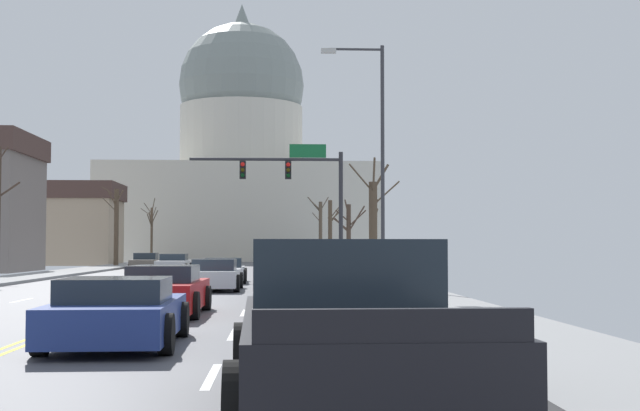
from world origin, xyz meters
TOP-DOWN VIEW (x-y plane):
  - ground at (0.00, -0.00)m, footprint 20.00×180.00m
  - signal_gantry at (5.39, 13.99)m, footprint 7.91×0.41m
  - street_lamp_right at (7.92, 1.26)m, footprint 2.35×0.24m
  - capitol_building at (0.00, 71.14)m, footprint 31.05×19.99m
  - sedan_near_00 at (1.89, 9.29)m, footprint 2.13×4.59m
  - sedan_near_01 at (1.99, 2.44)m, footprint 1.95×4.60m
  - sedan_near_02 at (5.28, -3.22)m, footprint 2.06×4.49m
  - sedan_near_03 at (1.61, -9.10)m, footprint 1.99×4.65m
  - sedan_near_04 at (1.67, -15.49)m, footprint 2.17×4.30m
  - pickup_truck_near_05 at (5.02, -21.65)m, footprint 2.37×5.37m
  - sedan_oncoming_00 at (-2.04, 22.82)m, footprint 2.00×4.56m
  - sedan_oncoming_01 at (-5.15, 32.02)m, footprint 2.12×4.70m
  - flank_building_00 at (-16.56, 46.78)m, footprint 13.64×7.51m
  - bare_tree_00 at (8.69, 40.43)m, footprint 1.22×1.13m
  - bare_tree_01 at (-8.01, 54.21)m, footprint 1.81×2.68m
  - bare_tree_02 at (8.25, 48.49)m, footprint 1.97×1.47m
  - bare_tree_04 at (8.63, 8.17)m, footprint 2.44×2.82m
  - bare_tree_05 at (-8.70, 39.61)m, footprint 1.88×2.00m
  - bare_tree_06 at (8.55, 20.68)m, footprint 1.93×1.91m
  - pedestrian_00 at (7.70, -1.19)m, footprint 0.35×0.34m
  - bicycle_parked at (8.57, -5.07)m, footprint 0.12×1.77m

SIDE VIEW (x-z plane):
  - ground at x=0.00m, z-range -0.08..0.12m
  - bicycle_parked at x=8.57m, z-range 0.06..0.91m
  - sedan_near_00 at x=1.89m, z-range -0.04..1.10m
  - sedan_near_04 at x=1.67m, z-range -0.03..1.11m
  - sedan_oncoming_01 at x=-5.15m, z-range -0.04..1.15m
  - sedan_near_01 at x=1.99m, z-range -0.03..1.16m
  - sedan_oncoming_00 at x=-2.04m, z-range -0.03..1.16m
  - sedan_near_03 at x=1.61m, z-range -0.03..1.17m
  - sedan_near_02 at x=5.28m, z-range -0.03..1.19m
  - pickup_truck_near_05 at x=5.02m, z-range -0.10..1.62m
  - pedestrian_00 at x=7.70m, z-range 0.24..1.98m
  - bare_tree_06 at x=8.55m, z-range 0.19..4.55m
  - bare_tree_04 at x=8.63m, z-range -0.16..5.25m
  - bare_tree_00 at x=8.69m, z-range 0.22..5.56m
  - bare_tree_02 at x=8.25m, z-range 0.10..6.20m
  - bare_tree_01 at x=-8.01m, z-range 0.07..6.39m
  - bare_tree_05 at x=-8.70m, z-range 0.17..6.54m
  - flank_building_00 at x=-16.56m, z-range 0.05..7.32m
  - signal_gantry at x=5.39m, z-range 1.57..8.38m
  - street_lamp_right at x=7.92m, z-range 0.90..9.86m
  - capitol_building at x=0.00m, z-range -4.31..26.33m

